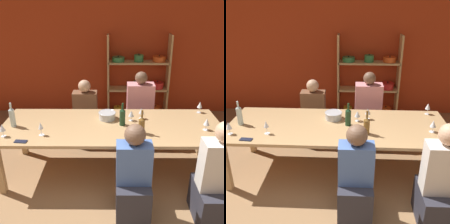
{
  "view_description": "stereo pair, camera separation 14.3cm",
  "coord_description": "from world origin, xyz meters",
  "views": [
    {
      "loc": [
        0.17,
        -1.51,
        2.36
      ],
      "look_at": [
        0.14,
        1.73,
        0.9
      ],
      "focal_mm": 42.0,
      "sensor_mm": 36.0,
      "label": 1
    },
    {
      "loc": [
        0.31,
        -1.51,
        2.36
      ],
      "look_at": [
        0.14,
        1.73,
        0.9
      ],
      "focal_mm": 42.0,
      "sensor_mm": 36.0,
      "label": 2
    }
  ],
  "objects": [
    {
      "name": "person_far_b",
      "position": [
        0.61,
        2.53,
        0.45
      ],
      "size": [
        0.44,
        0.55,
        1.24
      ],
      "rotation": [
        0.0,
        0.0,
        3.14
      ],
      "color": "#2D2D38",
      "rests_on": "ground_plane"
    },
    {
      "name": "wine_glass_red_a",
      "position": [
        0.56,
        1.84,
        0.86
      ],
      "size": [
        0.08,
        0.08,
        0.16
      ],
      "color": "white",
      "rests_on": "dining_table"
    },
    {
      "name": "wine_glass_red_d",
      "position": [
        -0.74,
        1.35,
        0.87
      ],
      "size": [
        0.07,
        0.07,
        0.18
      ],
      "color": "white",
      "rests_on": "dining_table"
    },
    {
      "name": "wine_glass_red_c",
      "position": [
        1.36,
        1.51,
        0.86
      ],
      "size": [
        0.07,
        0.07,
        0.16
      ],
      "color": "white",
      "rests_on": "dining_table"
    },
    {
      "name": "wine_bottle_dark",
      "position": [
        0.28,
        1.64,
        0.87
      ],
      "size": [
        0.08,
        0.08,
        0.32
      ],
      "color": "#19381E",
      "rests_on": "dining_table"
    },
    {
      "name": "wall_back_red",
      "position": [
        0.0,
        3.83,
        1.35
      ],
      "size": [
        8.8,
        0.06,
        2.7
      ],
      "color": "#B23819",
      "rests_on": "ground_plane"
    },
    {
      "name": "dining_table",
      "position": [
        0.14,
        1.63,
        0.68
      ],
      "size": [
        2.97,
        1.08,
        0.75
      ],
      "color": "tan",
      "rests_on": "ground_plane"
    },
    {
      "name": "person_near_b",
      "position": [
        0.38,
        0.79,
        0.44
      ],
      "size": [
        0.37,
        0.47,
        1.18
      ],
      "color": "#2D2D38",
      "rests_on": "ground_plane"
    },
    {
      "name": "person_far_a",
      "position": [
        -0.31,
        2.51,
        0.4
      ],
      "size": [
        0.4,
        0.5,
        1.11
      ],
      "rotation": [
        0.0,
        0.0,
        3.14
      ],
      "color": "#2D2D38",
      "rests_on": "ground_plane"
    },
    {
      "name": "wine_bottle_amber",
      "position": [
        -1.17,
        1.6,
        0.89
      ],
      "size": [
        0.07,
        0.07,
        0.34
      ],
      "color": "#B2C6C1",
      "rests_on": "dining_table"
    },
    {
      "name": "person_near_a",
      "position": [
        1.29,
        0.77,
        0.45
      ],
      "size": [
        0.41,
        0.51,
        1.23
      ],
      "color": "#2D2D38",
      "rests_on": "ground_plane"
    },
    {
      "name": "wine_bottle_green",
      "position": [
        0.52,
        1.41,
        0.87
      ],
      "size": [
        0.08,
        0.08,
        0.32
      ],
      "color": "brown",
      "rests_on": "dining_table"
    },
    {
      "name": "mixing_bowl",
      "position": [
        0.08,
        1.83,
        0.8
      ],
      "size": [
        0.24,
        0.24,
        0.1
      ],
      "color": "#B7BABC",
      "rests_on": "dining_table"
    },
    {
      "name": "wine_glass_red_b",
      "position": [
        1.44,
        2.06,
        0.87
      ],
      "size": [
        0.07,
        0.07,
        0.17
      ],
      "color": "white",
      "rests_on": "dining_table"
    },
    {
      "name": "shelf_unit",
      "position": [
        0.7,
        3.63,
        0.68
      ],
      "size": [
        1.24,
        0.3,
        1.67
      ],
      "color": "tan",
      "rests_on": "ground_plane"
    },
    {
      "name": "cell_phone",
      "position": [
        -0.94,
        1.19,
        0.75
      ],
      "size": [
        0.16,
        0.08,
        0.01
      ],
      "color": "#1E2338",
      "rests_on": "dining_table"
    },
    {
      "name": "wine_glass_empty_a",
      "position": [
        0.41,
        1.78,
        0.85
      ],
      "size": [
        0.08,
        0.08,
        0.15
      ],
      "color": "white",
      "rests_on": "dining_table"
    },
    {
      "name": "wine_glass_white_a",
      "position": [
        -1.2,
        1.32,
        0.86
      ],
      "size": [
        0.07,
        0.07,
        0.17
      ],
      "color": "white",
      "rests_on": "dining_table"
    }
  ]
}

